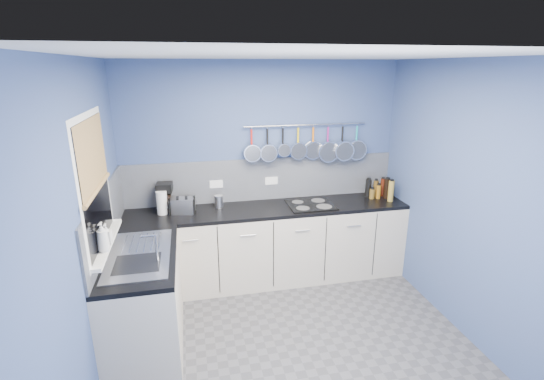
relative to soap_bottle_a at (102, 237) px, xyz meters
name	(u,v)px	position (x,y,z in m)	size (l,w,h in m)	color
floor	(295,345)	(1.53, -0.10, -1.18)	(3.20, 3.00, 0.02)	#47474C
ceiling	(301,54)	(1.53, -0.10, 1.34)	(3.20, 3.00, 0.02)	white
wall_back	(262,171)	(1.53, 1.41, 0.08)	(3.20, 0.02, 2.50)	#384B7C
wall_front	(387,335)	(1.53, -1.61, 0.08)	(3.20, 0.02, 2.50)	#384B7C
wall_left	(87,234)	(-0.08, -0.10, 0.08)	(0.02, 3.00, 2.50)	#384B7C
wall_right	(469,203)	(3.14, -0.10, 0.08)	(0.02, 3.00, 2.50)	#384B7C
backsplash_back	(263,179)	(1.53, 1.38, -0.02)	(3.20, 0.02, 0.50)	gray
backsplash_left	(106,217)	(-0.06, 0.50, -0.02)	(0.02, 1.80, 0.50)	gray
cabinet_run_back	(268,245)	(1.53, 1.10, -0.74)	(3.20, 0.60, 0.86)	beige
worktop_back	(268,209)	(1.53, 1.10, -0.29)	(3.20, 0.60, 0.04)	black
cabinet_run_left	(145,302)	(0.23, 0.20, -0.74)	(0.60, 1.20, 0.86)	beige
worktop_left	(140,256)	(0.23, 0.20, -0.29)	(0.60, 1.20, 0.04)	black
window_frame	(95,183)	(-0.05, 0.20, 0.38)	(0.01, 1.00, 1.10)	white
window_glass	(95,183)	(-0.04, 0.20, 0.38)	(0.01, 0.90, 1.00)	black
bamboo_blind	(92,155)	(-0.03, 0.20, 0.61)	(0.01, 0.90, 0.55)	tan
window_sill	(106,243)	(-0.02, 0.20, -0.13)	(0.10, 0.98, 0.03)	white
sink_unit	(140,254)	(0.23, 0.20, -0.27)	(0.50, 0.95, 0.01)	silver
mixer_tap	(156,248)	(0.39, 0.02, -0.14)	(0.12, 0.08, 0.26)	silver
socket_left	(216,184)	(0.98, 1.37, -0.04)	(0.15, 0.01, 0.09)	white
socket_right	(271,181)	(1.63, 1.37, -0.04)	(0.15, 0.01, 0.09)	white
pot_rail	(306,125)	(2.03, 1.35, 0.61)	(0.02, 0.02, 1.45)	silver
soap_bottle_a	(102,237)	(0.00, 0.00, 0.00)	(0.09, 0.09, 0.24)	white
soap_bottle_b	(106,234)	(0.00, 0.14, -0.03)	(0.08, 0.08, 0.17)	white
paper_towel	(162,203)	(0.38, 1.14, -0.14)	(0.11, 0.11, 0.26)	white
coffee_maker	(165,198)	(0.41, 1.22, -0.11)	(0.18, 0.20, 0.32)	black
toaster	(182,206)	(0.59, 1.13, -0.19)	(0.26, 0.15, 0.17)	silver
canister	(219,201)	(0.99, 1.22, -0.20)	(0.10, 0.10, 0.14)	silver
hob	(311,205)	(2.03, 1.06, -0.26)	(0.52, 0.46, 0.01)	black
pan_0	(252,144)	(1.40, 1.34, 0.42)	(0.20, 0.09, 0.39)	silver
pan_1	(267,144)	(1.58, 1.34, 0.41)	(0.20, 0.11, 0.39)	silver
pan_2	(283,141)	(1.76, 1.34, 0.44)	(0.16, 0.11, 0.35)	silver
pan_3	(298,142)	(1.94, 1.34, 0.41)	(0.20, 0.07, 0.39)	silver
pan_4	(313,142)	(2.12, 1.34, 0.41)	(0.22, 0.05, 0.41)	silver
pan_5	(328,143)	(2.30, 1.34, 0.39)	(0.25, 0.08, 0.44)	silver
pan_6	(342,142)	(2.48, 1.34, 0.40)	(0.24, 0.12, 0.43)	silver
pan_7	(356,142)	(2.67, 1.34, 0.39)	(0.24, 0.07, 0.43)	silver
condiment_0	(382,187)	(2.99, 1.21, -0.16)	(0.05, 0.05, 0.22)	#4C190C
condiment_1	(376,188)	(2.91, 1.23, -0.17)	(0.06, 0.06, 0.19)	brown
condiment_2	(368,188)	(2.81, 1.22, -0.16)	(0.07, 0.07, 0.22)	black
condiment_3	(387,189)	(3.00, 1.11, -0.15)	(0.07, 0.07, 0.24)	black
condiment_4	(378,192)	(2.90, 1.13, -0.19)	(0.06, 0.06, 0.16)	#8C5914
condiment_5	(372,194)	(2.82, 1.13, -0.21)	(0.06, 0.06, 0.12)	brown
condiment_6	(391,191)	(2.99, 1.00, -0.14)	(0.07, 0.07, 0.25)	olive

